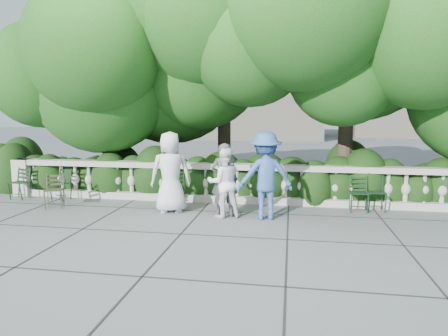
% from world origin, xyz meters
% --- Properties ---
extents(ground, '(90.00, 90.00, 0.00)m').
position_xyz_m(ground, '(0.00, 0.00, 0.00)').
color(ground, '#55595D').
rests_on(ground, ground).
extents(balustrade, '(12.00, 0.44, 1.00)m').
position_xyz_m(balustrade, '(0.00, 1.80, 0.49)').
color(balustrade, '#9E998E').
rests_on(balustrade, ground).
extents(shrub_hedge, '(15.00, 2.60, 1.70)m').
position_xyz_m(shrub_hedge, '(0.00, 3.00, 0.00)').
color(shrub_hedge, black).
rests_on(shrub_hedge, ground).
extents(tree_canopy, '(15.04, 6.52, 6.78)m').
position_xyz_m(tree_canopy, '(0.69, 3.19, 3.96)').
color(tree_canopy, '#3F3023').
rests_on(tree_canopy, ground).
extents(chair_a, '(0.49, 0.52, 0.84)m').
position_xyz_m(chair_a, '(-5.56, 1.12, 0.00)').
color(chair_a, black).
rests_on(chair_a, ground).
extents(chair_b, '(0.54, 0.57, 0.84)m').
position_xyz_m(chair_b, '(-4.42, 1.19, 0.00)').
color(chair_b, black).
rests_on(chair_b, ground).
extents(chair_d, '(0.58, 0.60, 0.84)m').
position_xyz_m(chair_d, '(-1.22, 1.30, 0.00)').
color(chair_d, black).
rests_on(chair_d, ground).
extents(chair_e, '(0.46, 0.50, 0.84)m').
position_xyz_m(chair_e, '(3.51, 1.31, 0.00)').
color(chair_e, black).
rests_on(chair_e, ground).
extents(chair_f, '(0.46, 0.50, 0.84)m').
position_xyz_m(chair_f, '(3.10, 1.19, 0.00)').
color(chair_f, black).
rests_on(chair_f, ground).
extents(chair_weathered, '(0.59, 0.61, 0.84)m').
position_xyz_m(chair_weathered, '(-3.98, 0.34, 0.00)').
color(chair_weathered, black).
rests_on(chair_weathered, ground).
extents(person_businessman, '(1.05, 0.86, 1.86)m').
position_xyz_m(person_businessman, '(-1.18, 0.61, 0.93)').
color(person_businessman, silver).
rests_on(person_businessman, ground).
extents(person_woman_grey, '(0.62, 0.44, 1.63)m').
position_xyz_m(person_woman_grey, '(0.10, 0.45, 0.81)').
color(person_woman_grey, '#3E3F43').
rests_on(person_woman_grey, ground).
extents(person_casual_man, '(0.90, 0.79, 1.54)m').
position_xyz_m(person_casual_man, '(0.10, 0.39, 0.77)').
color(person_casual_man, white).
rests_on(person_casual_man, ground).
extents(person_older_blue, '(1.37, 1.04, 1.88)m').
position_xyz_m(person_older_blue, '(1.00, 0.39, 0.94)').
color(person_older_blue, '#325298').
rests_on(person_older_blue, ground).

